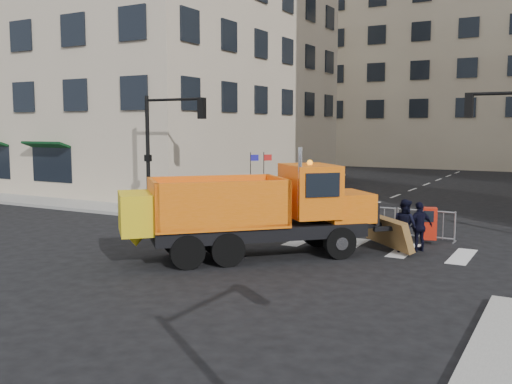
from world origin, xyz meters
The scene contains 12 objects.
ground centered at (0.00, 0.00, 0.00)m, with size 120.00×120.00×0.00m, color black.
sidewalk_back centered at (0.00, 8.50, 0.07)m, with size 64.00×5.00×0.15m, color gray.
building_left centered at (-20.00, 20.00, 13.00)m, with size 24.00×22.00×26.00m, color #BFAD92.
building_far centered at (0.00, 52.00, 12.00)m, with size 30.00×18.00×24.00m, color #B7A68C.
traffic_light_left centered at (-8.00, 7.50, 2.70)m, with size 0.18×0.18×5.40m, color black.
crowd_barriers centered at (-0.75, 7.60, 0.55)m, with size 12.60×0.60×1.10m, color #9EA0A5, non-canonical shape.
plow_truck centered at (0.42, 2.23, 1.52)m, with size 7.86×7.89×3.42m.
cop_a centered at (2.47, 4.34, 0.86)m, with size 0.63×0.41×1.72m, color black.
cop_b centered at (4.37, 5.23, 0.86)m, with size 0.84×0.65×1.73m, color black.
cop_c centered at (4.74, 5.63, 0.81)m, with size 0.95×0.39×1.61m, color black.
worker centered at (-3.25, 7.99, 0.94)m, with size 1.02×0.59×1.58m, color yellow.
newspaper_box centered at (4.76, 7.04, 0.70)m, with size 0.45×0.40×1.10m, color red.
Camera 1 is at (8.97, -12.78, 3.99)m, focal length 40.00 mm.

